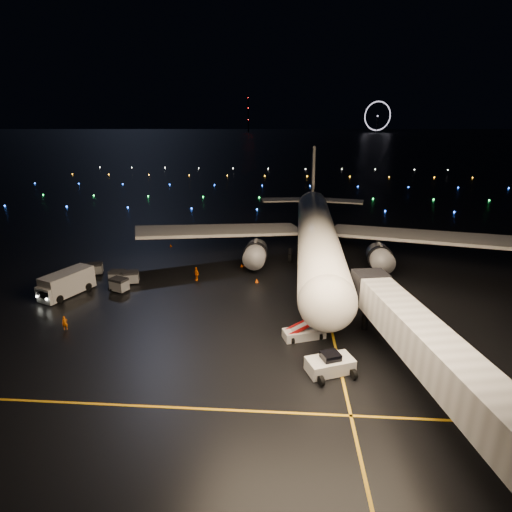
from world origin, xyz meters
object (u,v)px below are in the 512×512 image
object	(u,v)px
airliner	(317,209)
pushback_tug	(330,363)
service_truck	(68,283)
baggage_cart_0	(117,277)
baggage_cart_1	(131,277)
belt_loader	(304,324)
baggage_cart_2	(119,285)
baggage_cart_3	(95,269)
crew_a	(65,323)
crew_c	(196,274)

from	to	relation	value
airliner	pushback_tug	distance (m)	31.53
service_truck	baggage_cart_0	world-z (taller)	service_truck
baggage_cart_1	belt_loader	bearing A→B (deg)	-44.79
pushback_tug	baggage_cart_2	bearing A→B (deg)	126.71
baggage_cart_3	belt_loader	bearing A→B (deg)	-44.68
baggage_cart_1	baggage_cart_3	bearing A→B (deg)	139.40
belt_loader	crew_a	distance (m)	25.10
belt_loader	service_truck	bearing A→B (deg)	144.42
airliner	baggage_cart_2	world-z (taller)	airliner
baggage_cart_0	belt_loader	bearing A→B (deg)	-31.77
service_truck	baggage_cart_1	xyz separation A→B (m)	(6.67, 3.90, -0.65)
crew_c	baggage_cart_3	distance (m)	15.02
pushback_tug	baggage_cart_2	distance (m)	29.83
airliner	baggage_cart_0	bearing A→B (deg)	-154.52
airliner	pushback_tug	bearing A→B (deg)	-89.63
belt_loader	service_truck	distance (m)	30.72
airliner	baggage_cart_2	distance (m)	30.90
airliner	baggage_cart_0	distance (m)	30.89
baggage_cart_2	baggage_cart_3	xyz separation A→B (m)	(-5.80, 5.71, -0.08)
crew_a	crew_c	distance (m)	18.20
pushback_tug	crew_a	bearing A→B (deg)	146.89
crew_a	baggage_cart_3	world-z (taller)	baggage_cart_3
crew_a	baggage_cart_0	bearing A→B (deg)	59.52
crew_a	baggage_cart_0	distance (m)	13.04
belt_loader	crew_a	bearing A→B (deg)	161.38
service_truck	crew_c	size ratio (longest dim) A/B	4.28
baggage_cart_0	airliner	bearing A→B (deg)	19.43
baggage_cart_0	pushback_tug	bearing A→B (deg)	-39.15
baggage_cart_3	crew_c	bearing A→B (deg)	-21.21
belt_loader	baggage_cart_1	xyz separation A→B (m)	(-22.73, 12.81, -0.65)
belt_loader	baggage_cart_2	distance (m)	25.37
belt_loader	baggage_cart_3	xyz separation A→B (m)	(-29.08, 15.80, -0.67)
crew_a	crew_c	world-z (taller)	crew_c
service_truck	crew_a	bearing A→B (deg)	-41.25
baggage_cart_1	baggage_cart_3	distance (m)	7.02
pushback_tug	crew_a	distance (m)	27.68
crew_a	airliner	bearing A→B (deg)	13.06
pushback_tug	baggage_cart_3	distance (m)	37.82
baggage_cart_0	baggage_cart_2	bearing A→B (deg)	-68.00
belt_loader	crew_a	size ratio (longest dim) A/B	4.00
crew_a	baggage_cart_3	distance (m)	16.34
belt_loader	baggage_cart_0	bearing A→B (deg)	133.54
crew_a	baggage_cart_1	distance (m)	13.07
baggage_cart_0	baggage_cart_3	bearing A→B (deg)	143.30
baggage_cart_0	baggage_cart_3	xyz separation A→B (m)	(-4.39, 2.81, -0.02)
pushback_tug	crew_c	bearing A→B (deg)	107.33
baggage_cart_1	baggage_cart_0	bearing A→B (deg)	159.51
pushback_tug	service_truck	xyz separation A→B (m)	(-31.39, 14.69, 0.55)
crew_c	baggage_cart_2	size ratio (longest dim) A/B	0.90
baggage_cart_3	airliner	bearing A→B (deg)	-0.19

